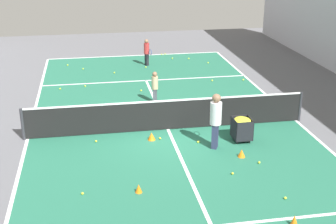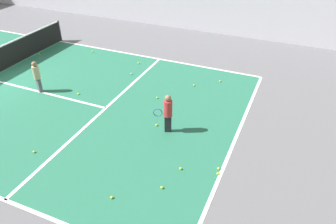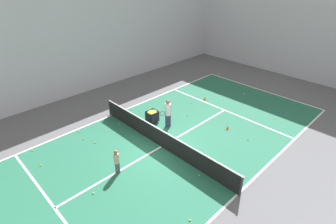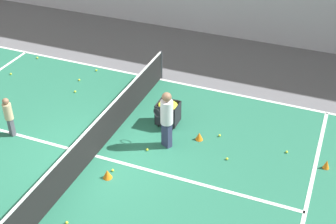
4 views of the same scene
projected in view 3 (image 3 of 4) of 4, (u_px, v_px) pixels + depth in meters
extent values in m
plane|color=#5B5B60|center=(161.00, 147.00, 13.60)|extent=(33.29, 33.29, 0.00)
cube|color=#23664C|center=(161.00, 147.00, 13.60)|extent=(9.16, 20.59, 0.00)
cube|color=white|center=(260.00, 90.00, 19.89)|extent=(9.16, 0.10, 0.00)
cube|color=white|center=(111.00, 115.00, 16.45)|extent=(0.10, 20.59, 0.00)
cube|color=white|center=(237.00, 195.00, 10.74)|extent=(0.10, 20.59, 0.00)
cube|color=white|center=(55.00, 208.00, 10.14)|extent=(9.16, 0.10, 0.00)
cube|color=white|center=(224.00, 110.00, 17.06)|extent=(9.16, 0.10, 0.00)
cube|color=white|center=(161.00, 147.00, 13.60)|extent=(0.10, 11.32, 0.00)
cube|color=silver|center=(66.00, 34.00, 17.13)|extent=(0.15, 29.59, 8.60)
cube|color=silver|center=(297.00, 23.00, 20.51)|extent=(17.86, 0.15, 8.60)
cylinder|color=#2D2D33|center=(110.00, 107.00, 16.26)|extent=(0.10, 0.10, 1.05)
cylinder|color=#2D2D33|center=(241.00, 186.00, 10.43)|extent=(0.10, 0.10, 1.05)
cube|color=black|center=(161.00, 139.00, 13.35)|extent=(9.26, 0.03, 0.98)
cube|color=white|center=(161.00, 130.00, 13.10)|extent=(9.26, 0.04, 0.05)
cube|color=#2D3351|center=(168.00, 121.00, 15.14)|extent=(0.27, 0.32, 0.79)
cylinder|color=silver|center=(168.00, 109.00, 14.78)|extent=(0.47, 0.47, 0.70)
sphere|color=#846047|center=(168.00, 102.00, 14.55)|extent=(0.26, 0.26, 0.26)
torus|color=black|center=(162.00, 113.00, 14.73)|extent=(0.15, 0.27, 0.28)
cube|color=#4C4C56|center=(118.00, 167.00, 11.78)|extent=(0.18, 0.23, 0.56)
cylinder|color=tan|center=(116.00, 158.00, 11.52)|extent=(0.32, 0.32, 0.50)
sphere|color=#846047|center=(116.00, 152.00, 11.35)|extent=(0.19, 0.19, 0.19)
cube|color=black|center=(152.00, 121.00, 15.67)|extent=(0.57, 0.63, 0.02)
cube|color=black|center=(148.00, 118.00, 15.32)|extent=(0.57, 0.02, 0.64)
cube|color=black|center=(156.00, 114.00, 15.70)|extent=(0.57, 0.02, 0.64)
cube|color=black|center=(149.00, 114.00, 15.68)|extent=(0.02, 0.63, 0.64)
cube|color=black|center=(155.00, 118.00, 15.34)|extent=(0.02, 0.63, 0.64)
ellipsoid|color=yellow|center=(152.00, 112.00, 15.39)|extent=(0.53, 0.59, 0.16)
cylinder|color=black|center=(147.00, 122.00, 15.68)|extent=(0.05, 0.05, 0.11)
cylinder|color=black|center=(152.00, 124.00, 15.44)|extent=(0.05, 0.05, 0.11)
cylinder|color=black|center=(153.00, 119.00, 15.95)|extent=(0.05, 0.05, 0.11)
cylinder|color=black|center=(157.00, 121.00, 15.71)|extent=(0.05, 0.05, 0.11)
cone|color=orange|center=(180.00, 144.00, 13.58)|extent=(0.24, 0.24, 0.25)
cone|color=orange|center=(228.00, 127.00, 15.02)|extent=(0.18, 0.18, 0.23)
cone|color=orange|center=(205.00, 98.00, 18.31)|extent=(0.18, 0.18, 0.26)
cone|color=orange|center=(170.00, 116.00, 16.12)|extent=(0.22, 0.22, 0.24)
sphere|color=yellow|center=(218.00, 74.00, 22.63)|extent=(0.07, 0.07, 0.07)
sphere|color=yellow|center=(205.00, 162.00, 12.45)|extent=(0.07, 0.07, 0.07)
sphere|color=yellow|center=(248.00, 140.00, 14.10)|extent=(0.07, 0.07, 0.07)
sphere|color=yellow|center=(83.00, 139.00, 14.15)|extent=(0.07, 0.07, 0.07)
sphere|color=yellow|center=(244.00, 94.00, 19.13)|extent=(0.07, 0.07, 0.07)
sphere|color=yellow|center=(190.00, 220.00, 9.62)|extent=(0.07, 0.07, 0.07)
sphere|color=yellow|center=(95.00, 142.00, 13.86)|extent=(0.07, 0.07, 0.07)
sphere|color=yellow|center=(176.00, 143.00, 13.79)|extent=(0.07, 0.07, 0.07)
sphere|color=yellow|center=(199.00, 175.00, 11.70)|extent=(0.07, 0.07, 0.07)
sphere|color=yellow|center=(188.00, 115.00, 16.41)|extent=(0.07, 0.07, 0.07)
sphere|color=yellow|center=(246.00, 85.00, 20.58)|extent=(0.07, 0.07, 0.07)
sphere|color=yellow|center=(41.00, 165.00, 12.30)|extent=(0.07, 0.07, 0.07)
sphere|color=yellow|center=(253.00, 88.00, 20.01)|extent=(0.07, 0.07, 0.07)
sphere|color=yellow|center=(79.00, 131.00, 14.80)|extent=(0.07, 0.07, 0.07)
sphere|color=yellow|center=(93.00, 193.00, 10.76)|extent=(0.07, 0.07, 0.07)
sphere|color=yellow|center=(33.00, 151.00, 13.25)|extent=(0.07, 0.07, 0.07)
sphere|color=yellow|center=(168.00, 131.00, 14.80)|extent=(0.07, 0.07, 0.07)
sphere|color=yellow|center=(119.00, 124.00, 15.50)|extent=(0.07, 0.07, 0.07)
sphere|color=yellow|center=(171.00, 113.00, 16.70)|extent=(0.07, 0.07, 0.07)
sphere|color=yellow|center=(192.00, 103.00, 17.86)|extent=(0.07, 0.07, 0.07)
sphere|color=yellow|center=(274.00, 118.00, 16.09)|extent=(0.07, 0.07, 0.07)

